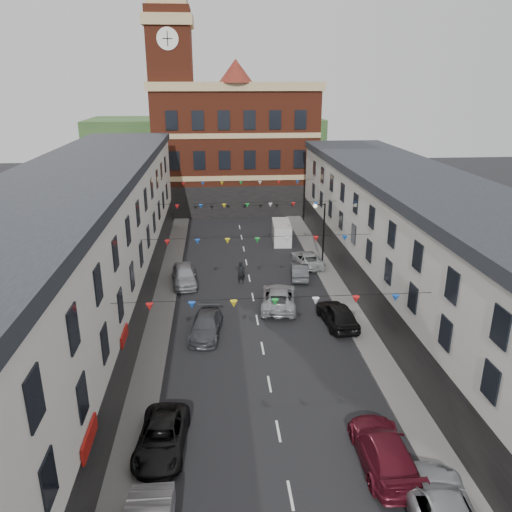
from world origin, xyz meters
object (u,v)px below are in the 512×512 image
object	(u,v)px
car_left_d	(206,325)
car_right_e	(300,271)
moving_car	(279,297)
white_van	(281,232)
car_right_d	(338,314)
car_right_c	(384,450)
car_left_e	(184,275)
pedestrian	(241,273)
car_right_b	(442,509)
street_lamp	(321,227)
car_right_f	(307,259)
car_left_c	(162,437)

from	to	relation	value
car_left_d	car_right_e	bearing A→B (deg)	56.93
moving_car	car_right_e	bearing A→B (deg)	-106.29
car_right_e	white_van	bearing A→B (deg)	-81.81
car_right_d	car_right_e	bearing A→B (deg)	-88.22
car_right_c	moving_car	bearing A→B (deg)	-80.78
car_right_d	car_right_e	xyz separation A→B (m)	(-1.17, 8.90, -0.16)
car_left_e	pedestrian	distance (m)	4.75
car_right_c	car_right_b	bearing A→B (deg)	110.35
street_lamp	car_right_d	world-z (taller)	street_lamp
car_left_d	car_right_e	size ratio (longest dim) A/B	1.18
car_right_d	car_right_f	xyz separation A→B (m)	(0.00, 11.80, -0.15)
car_right_d	white_van	bearing A→B (deg)	-91.65
car_right_e	car_left_d	bearing A→B (deg)	57.42
car_left_e	car_right_e	distance (m)	9.85
car_left_c	car_left_d	xyz separation A→B (m)	(1.90, 10.91, 0.03)
car_left_d	car_right_d	xyz separation A→B (m)	(9.10, 0.67, 0.13)
car_left_e	car_right_e	size ratio (longest dim) A/B	1.21
street_lamp	car_right_e	world-z (taller)	street_lamp
car_right_b	white_van	size ratio (longest dim) A/B	1.16
car_right_c	car_left_d	bearing A→B (deg)	-57.45
car_left_d	car_right_c	bearing A→B (deg)	-51.48
car_left_e	street_lamp	bearing A→B (deg)	7.31
car_left_c	car_right_b	size ratio (longest dim) A/B	0.87
street_lamp	white_van	distance (m)	8.92
car_left_c	moving_car	distance (m)	16.56
car_left_c	car_right_c	xyz separation A→B (m)	(9.82, -1.80, 0.13)
street_lamp	car_right_d	xyz separation A→B (m)	(-1.05, -11.21, -3.09)
pedestrian	car_left_e	bearing A→B (deg)	162.84
car_right_e	car_right_d	bearing A→B (deg)	104.57
car_left_d	car_right_e	world-z (taller)	car_left_d
car_left_d	car_right_f	world-z (taller)	car_left_d
car_left_e	car_right_b	world-z (taller)	car_left_e
car_right_e	car_right_f	bearing A→B (deg)	-104.91
car_left_c	car_right_e	xyz separation A→B (m)	(9.83, 20.48, -0.00)
car_right_f	car_right_d	bearing A→B (deg)	84.25
car_right_f	white_van	distance (m)	7.64
car_right_d	pedestrian	xyz separation A→B (m)	(-6.26, 8.08, 0.15)
car_left_d	white_van	bearing A→B (deg)	75.43
car_left_c	car_right_f	bearing A→B (deg)	68.77
car_right_d	car_right_e	world-z (taller)	car_right_d
car_left_c	car_right_d	bearing A→B (deg)	50.43
car_left_e	car_right_c	distance (m)	23.81
car_right_e	white_van	size ratio (longest dim) A/B	0.85
white_van	pedestrian	bearing A→B (deg)	-109.99
car_right_c	car_right_d	xyz separation A→B (m)	(1.18, 13.38, 0.03)
car_left_e	moving_car	distance (m)	8.86
car_right_e	pedestrian	bearing A→B (deg)	16.25
car_left_e	moving_car	world-z (taller)	car_left_e
street_lamp	car_right_d	bearing A→B (deg)	-95.35
car_left_e	car_right_c	world-z (taller)	car_left_e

